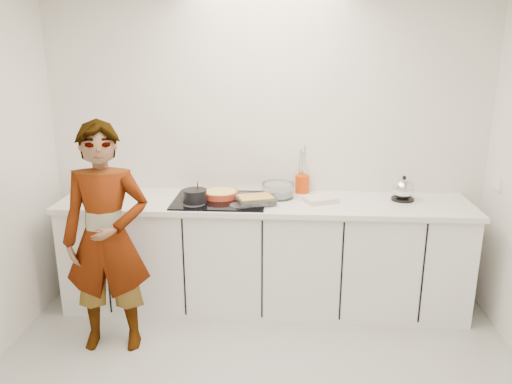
# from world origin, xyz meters

# --- Properties ---
(wall_back) EXTENTS (3.60, 0.00, 2.60)m
(wall_back) POSITION_xyz_m (0.00, 1.60, 1.30)
(wall_back) COLOR silver
(wall_back) RESTS_ON ground
(base_cabinets) EXTENTS (3.20, 0.58, 0.87)m
(base_cabinets) POSITION_xyz_m (0.00, 1.28, 0.43)
(base_cabinets) COLOR white
(base_cabinets) RESTS_ON floor
(countertop) EXTENTS (3.24, 0.64, 0.04)m
(countertop) POSITION_xyz_m (0.00, 1.28, 0.89)
(countertop) COLOR white
(countertop) RESTS_ON base_cabinets
(hob) EXTENTS (0.72, 0.54, 0.01)m
(hob) POSITION_xyz_m (-0.35, 1.26, 0.92)
(hob) COLOR black
(hob) RESTS_ON countertop
(tart_dish) EXTENTS (0.30, 0.30, 0.05)m
(tart_dish) POSITION_xyz_m (-0.36, 1.33, 0.95)
(tart_dish) COLOR #C83F24
(tart_dish) RESTS_ON hob
(saucepan) EXTENTS (0.19, 0.19, 0.18)m
(saucepan) POSITION_xyz_m (-0.53, 1.16, 0.98)
(saucepan) COLOR black
(saucepan) RESTS_ON hob
(baking_dish) EXTENTS (0.34, 0.29, 0.05)m
(baking_dish) POSITION_xyz_m (-0.06, 1.18, 0.95)
(baking_dish) COLOR silver
(baking_dish) RESTS_ON hob
(mixing_bowl) EXTENTS (0.29, 0.29, 0.12)m
(mixing_bowl) POSITION_xyz_m (0.11, 1.39, 0.97)
(mixing_bowl) COLOR silver
(mixing_bowl) RESTS_ON countertop
(tea_towel) EXTENTS (0.30, 0.26, 0.04)m
(tea_towel) POSITION_xyz_m (0.44, 1.29, 0.93)
(tea_towel) COLOR white
(tea_towel) RESTS_ON countertop
(kettle) EXTENTS (0.22, 0.22, 0.20)m
(kettle) POSITION_xyz_m (1.10, 1.37, 0.99)
(kettle) COLOR black
(kettle) RESTS_ON countertop
(utensil_crock) EXTENTS (0.12, 0.12, 0.15)m
(utensil_crock) POSITION_xyz_m (0.31, 1.54, 0.98)
(utensil_crock) COLOR #CC3B04
(utensil_crock) RESTS_ON countertop
(cook) EXTENTS (0.63, 0.45, 1.63)m
(cook) POSITION_xyz_m (-1.05, 0.65, 0.81)
(cook) COLOR white
(cook) RESTS_ON floor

